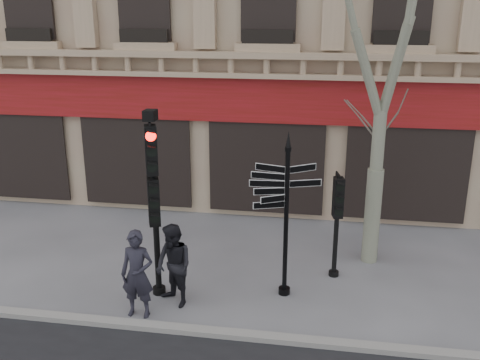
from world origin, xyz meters
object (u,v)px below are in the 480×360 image
object	(u,v)px
fingerpost	(287,188)
traffic_signal_secondary	(337,208)
traffic_signal_main	(154,182)
pedestrian_b	(174,266)
pedestrian_a	(137,274)

from	to	relation	value
fingerpost	traffic_signal_secondary	bearing A→B (deg)	34.64
fingerpost	traffic_signal_main	distance (m)	2.79
fingerpost	pedestrian_b	size ratio (longest dim) A/B	2.05
pedestrian_a	pedestrian_b	distance (m)	0.81
traffic_signal_main	pedestrian_a	bearing A→B (deg)	-119.95
traffic_signal_main	pedestrian_b	distance (m)	1.81
fingerpost	pedestrian_b	world-z (taller)	fingerpost
traffic_signal_secondary	pedestrian_a	size ratio (longest dim) A/B	1.31
fingerpost	traffic_signal_main	xyz separation A→B (m)	(-2.75, -0.43, 0.12)
pedestrian_a	pedestrian_b	size ratio (longest dim) A/B	1.03
traffic_signal_secondary	traffic_signal_main	bearing A→B (deg)	-169.86
traffic_signal_main	pedestrian_b	bearing A→B (deg)	-60.63
fingerpost	traffic_signal_secondary	size ratio (longest dim) A/B	1.51
traffic_signal_secondary	pedestrian_b	size ratio (longest dim) A/B	1.36
traffic_signal_secondary	pedestrian_a	xyz separation A→B (m)	(-3.97, -2.39, -0.78)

